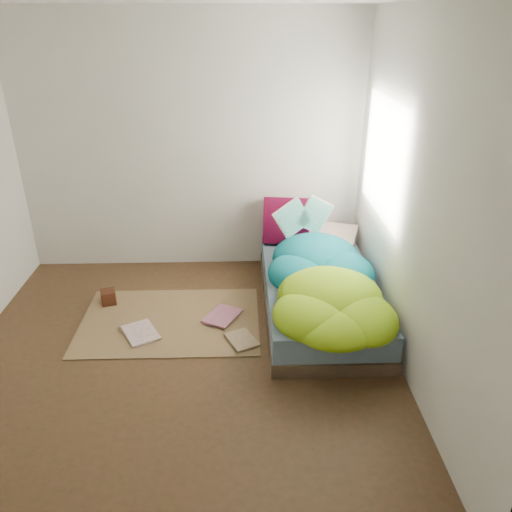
{
  "coord_description": "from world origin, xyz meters",
  "views": [
    {
      "loc": [
        0.51,
        -3.28,
        2.52
      ],
      "look_at": [
        0.64,
        0.75,
        0.55
      ],
      "focal_mm": 35.0,
      "sensor_mm": 36.0,
      "label": 1
    }
  ],
  "objects_px": {
    "bed": "(319,293)",
    "floor_book_a": "(126,337)",
    "pillow_magenta": "(286,220)",
    "wooden_box": "(108,297)",
    "floor_book_b": "(210,313)",
    "open_book": "(304,207)"
  },
  "relations": [
    {
      "from": "bed",
      "to": "floor_book_a",
      "type": "relative_size",
      "value": 5.78
    },
    {
      "from": "pillow_magenta",
      "to": "wooden_box",
      "type": "distance_m",
      "value": 1.94
    },
    {
      "from": "bed",
      "to": "floor_book_b",
      "type": "distance_m",
      "value": 1.02
    },
    {
      "from": "open_book",
      "to": "floor_book_b",
      "type": "distance_m",
      "value": 1.35
    },
    {
      "from": "bed",
      "to": "pillow_magenta",
      "type": "relative_size",
      "value": 4.21
    },
    {
      "from": "pillow_magenta",
      "to": "wooden_box",
      "type": "xyz_separation_m",
      "value": [
        -1.75,
        -0.66,
        -0.5
      ]
    },
    {
      "from": "open_book",
      "to": "floor_book_a",
      "type": "relative_size",
      "value": 1.46
    },
    {
      "from": "wooden_box",
      "to": "bed",
      "type": "bearing_deg",
      "value": -4.25
    },
    {
      "from": "bed",
      "to": "open_book",
      "type": "height_order",
      "value": "open_book"
    },
    {
      "from": "pillow_magenta",
      "to": "floor_book_b",
      "type": "xyz_separation_m",
      "value": [
        -0.77,
        -0.9,
        -0.55
      ]
    },
    {
      "from": "open_book",
      "to": "bed",
      "type": "bearing_deg",
      "value": -98.11
    },
    {
      "from": "open_book",
      "to": "floor_book_a",
      "type": "bearing_deg",
      "value": -168.39
    },
    {
      "from": "bed",
      "to": "wooden_box",
      "type": "distance_m",
      "value": 2.0
    },
    {
      "from": "pillow_magenta",
      "to": "floor_book_b",
      "type": "bearing_deg",
      "value": -123.74
    },
    {
      "from": "pillow_magenta",
      "to": "open_book",
      "type": "height_order",
      "value": "open_book"
    },
    {
      "from": "pillow_magenta",
      "to": "wooden_box",
      "type": "bearing_deg",
      "value": -152.39
    },
    {
      "from": "wooden_box",
      "to": "floor_book_a",
      "type": "xyz_separation_m",
      "value": [
        0.29,
        -0.59,
        -0.05
      ]
    },
    {
      "from": "bed",
      "to": "open_book",
      "type": "xyz_separation_m",
      "value": [
        -0.1,
        0.51,
        0.67
      ]
    },
    {
      "from": "open_book",
      "to": "floor_book_a",
      "type": "height_order",
      "value": "open_book"
    },
    {
      "from": "bed",
      "to": "wooden_box",
      "type": "height_order",
      "value": "bed"
    },
    {
      "from": "open_book",
      "to": "floor_book_b",
      "type": "xyz_separation_m",
      "value": [
        -0.91,
        -0.6,
        -0.81
      ]
    },
    {
      "from": "bed",
      "to": "pillow_magenta",
      "type": "distance_m",
      "value": 0.94
    }
  ]
}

